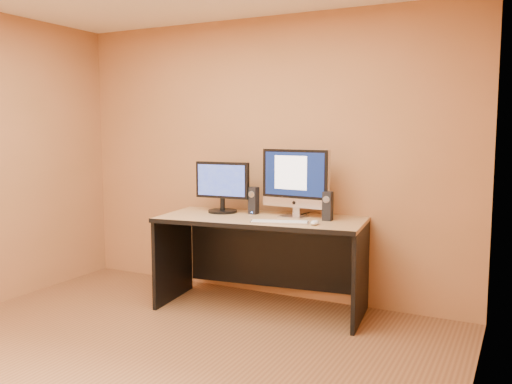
# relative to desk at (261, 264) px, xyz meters

# --- Properties ---
(floor) EXTENTS (4.00, 4.00, 0.00)m
(floor) POSITION_rel_desk_xyz_m (-0.20, -1.54, -0.41)
(floor) COLOR brown
(floor) RESTS_ON ground
(walls) EXTENTS (4.00, 4.00, 2.60)m
(walls) POSITION_rel_desk_xyz_m (-0.20, -1.54, 0.89)
(walls) COLOR #A86E43
(walls) RESTS_ON ground
(desk) EXTENTS (1.84, 0.98, 0.81)m
(desk) POSITION_rel_desk_xyz_m (0.00, 0.00, 0.00)
(desk) COLOR tan
(desk) RESTS_ON ground
(imac) EXTENTS (0.64, 0.27, 0.60)m
(imac) POSITION_rel_desk_xyz_m (0.24, 0.15, 0.71)
(imac) COLOR #B2B2B6
(imac) RESTS_ON desk
(second_monitor) EXTENTS (0.54, 0.30, 0.46)m
(second_monitor) POSITION_rel_desk_xyz_m (-0.44, 0.10, 0.64)
(second_monitor) COLOR black
(second_monitor) RESTS_ON desk
(speaker_left) EXTENTS (0.08, 0.08, 0.24)m
(speaker_left) POSITION_rel_desk_xyz_m (-0.15, 0.15, 0.53)
(speaker_left) COLOR black
(speaker_left) RESTS_ON desk
(speaker_right) EXTENTS (0.08, 0.08, 0.24)m
(speaker_right) POSITION_rel_desk_xyz_m (0.56, 0.11, 0.53)
(speaker_right) COLOR black
(speaker_right) RESTS_ON desk
(keyboard) EXTENTS (0.49, 0.27, 0.02)m
(keyboard) POSITION_rel_desk_xyz_m (0.26, -0.19, 0.42)
(keyboard) COLOR silver
(keyboard) RESTS_ON desk
(mouse) EXTENTS (0.08, 0.12, 0.04)m
(mouse) POSITION_rel_desk_xyz_m (0.54, -0.13, 0.43)
(mouse) COLOR silver
(mouse) RESTS_ON desk
(cable_a) EXTENTS (0.10, 0.23, 0.01)m
(cable_a) POSITION_rel_desk_xyz_m (0.30, 0.29, 0.41)
(cable_a) COLOR black
(cable_a) RESTS_ON desk
(cable_b) EXTENTS (0.04, 0.20, 0.01)m
(cable_b) POSITION_rel_desk_xyz_m (0.26, 0.33, 0.41)
(cable_b) COLOR black
(cable_b) RESTS_ON desk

